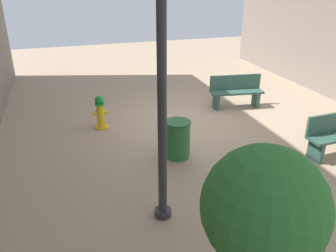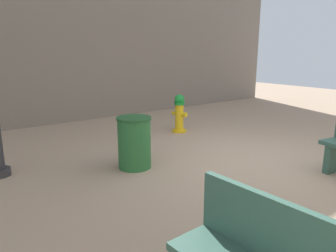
% 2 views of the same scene
% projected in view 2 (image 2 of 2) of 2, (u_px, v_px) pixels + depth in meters
% --- Properties ---
extents(ground_plane, '(23.40, 23.40, 0.00)m').
position_uv_depth(ground_plane, '(253.00, 162.00, 5.41)').
color(ground_plane, tan).
extents(fire_hydrant, '(0.43, 0.40, 0.88)m').
position_uv_depth(fire_hydrant, '(179.00, 113.00, 7.34)').
color(fire_hydrant, gold).
rests_on(fire_hydrant, ground_plane).
extents(trash_bin, '(0.56, 0.56, 0.84)m').
position_uv_depth(trash_bin, '(134.00, 142.00, 5.07)').
color(trash_bin, '#266633').
rests_on(trash_bin, ground_plane).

